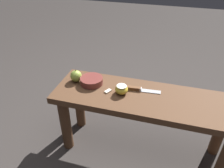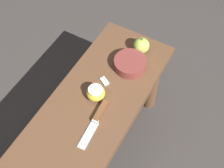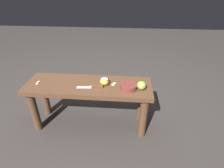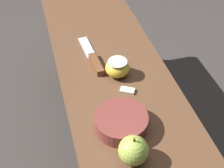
{
  "view_description": "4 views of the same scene",
  "coord_description": "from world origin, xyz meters",
  "px_view_note": "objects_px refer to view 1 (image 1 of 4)",
  "views": [
    {
      "loc": [
        -0.09,
        1.03,
        1.21
      ],
      "look_at": [
        0.21,
        -0.03,
        0.48
      ],
      "focal_mm": 35.0,
      "sensor_mm": 36.0,
      "label": 1
    },
    {
      "loc": [
        -0.42,
        -0.38,
        1.53
      ],
      "look_at": [
        0.21,
        -0.03,
        0.48
      ],
      "focal_mm": 50.0,
      "sensor_mm": 36.0,
      "label": 2
    },
    {
      "loc": [
        0.31,
        -1.27,
        1.22
      ],
      "look_at": [
        0.21,
        -0.03,
        0.48
      ],
      "focal_mm": 28.0,
      "sensor_mm": 36.0,
      "label": 3
    },
    {
      "loc": [
        0.85,
        -0.21,
        1.11
      ],
      "look_at": [
        0.21,
        -0.03,
        0.48
      ],
      "focal_mm": 50.0,
      "sensor_mm": 36.0,
      "label": 4
    }
  ],
  "objects_px": {
    "apple_whole": "(76,76)",
    "bowl": "(92,81)",
    "knife": "(137,89)",
    "apple_cut": "(122,89)",
    "wooden_bench": "(144,109)"
  },
  "relations": [
    {
      "from": "bowl",
      "to": "wooden_bench",
      "type": "bearing_deg",
      "value": 173.17
    },
    {
      "from": "bowl",
      "to": "apple_cut",
      "type": "bearing_deg",
      "value": 166.51
    },
    {
      "from": "knife",
      "to": "apple_whole",
      "type": "relative_size",
      "value": 2.66
    },
    {
      "from": "wooden_bench",
      "to": "apple_cut",
      "type": "distance_m",
      "value": 0.19
    },
    {
      "from": "apple_cut",
      "to": "knife",
      "type": "bearing_deg",
      "value": -145.31
    },
    {
      "from": "wooden_bench",
      "to": "knife",
      "type": "xyz_separation_m",
      "value": [
        0.06,
        -0.05,
        0.1
      ]
    },
    {
      "from": "knife",
      "to": "bowl",
      "type": "height_order",
      "value": "bowl"
    },
    {
      "from": "apple_whole",
      "to": "bowl",
      "type": "relative_size",
      "value": 0.58
    },
    {
      "from": "wooden_bench",
      "to": "knife",
      "type": "distance_m",
      "value": 0.13
    },
    {
      "from": "wooden_bench",
      "to": "knife",
      "type": "relative_size",
      "value": 4.94
    },
    {
      "from": "wooden_bench",
      "to": "apple_whole",
      "type": "xyz_separation_m",
      "value": [
        0.45,
        -0.04,
        0.13
      ]
    },
    {
      "from": "knife",
      "to": "apple_cut",
      "type": "relative_size",
      "value": 2.87
    },
    {
      "from": "knife",
      "to": "apple_cut",
      "type": "distance_m",
      "value": 0.1
    },
    {
      "from": "apple_whole",
      "to": "apple_cut",
      "type": "height_order",
      "value": "apple_whole"
    },
    {
      "from": "wooden_bench",
      "to": "apple_whole",
      "type": "distance_m",
      "value": 0.47
    }
  ]
}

